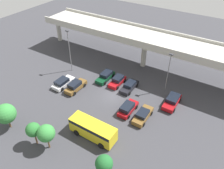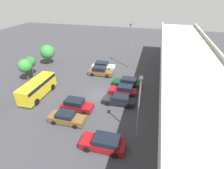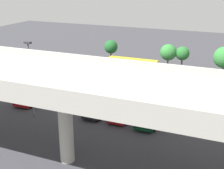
{
  "view_description": "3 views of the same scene",
  "coord_description": "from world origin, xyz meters",
  "px_view_note": "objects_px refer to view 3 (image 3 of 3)",
  "views": [
    {
      "loc": [
        16.44,
        -26.41,
        25.88
      ],
      "look_at": [
        -0.51,
        0.44,
        2.16
      ],
      "focal_mm": 35.0,
      "sensor_mm": 36.0,
      "label": 1
    },
    {
      "loc": [
        22.63,
        7.64,
        15.54
      ],
      "look_at": [
        -0.06,
        1.95,
        2.24
      ],
      "focal_mm": 28.0,
      "sensor_mm": 36.0,
      "label": 2
    },
    {
      "loc": [
        -11.52,
        30.94,
        13.86
      ],
      "look_at": [
        1.91,
        -1.03,
        1.73
      ],
      "focal_mm": 50.0,
      "sensor_mm": 36.0,
      "label": 3
    }
  ],
  "objects_px": {
    "shuttle_bus": "(131,67)",
    "lamp_post_near_aisle": "(30,74)",
    "parked_car_0": "(217,103)",
    "parked_car_2": "(150,117)",
    "parked_car_3": "(123,111)",
    "tree_front_centre": "(182,54)",
    "parked_car_7": "(32,96)",
    "tree_front_left": "(224,58)",
    "tree_front_far_right": "(111,47)",
    "parked_car_6": "(78,84)",
    "parked_car_1": "(190,100)",
    "parked_car_5": "(98,87)",
    "parked_car_4": "(99,107)",
    "tree_front_right": "(168,52)"
  },
  "relations": [
    {
      "from": "parked_car_7",
      "to": "tree_front_left",
      "type": "xyz_separation_m",
      "value": [
        -19.54,
        -18.61,
        2.09
      ]
    },
    {
      "from": "parked_car_3",
      "to": "tree_front_far_right",
      "type": "xyz_separation_m",
      "value": [
        8.9,
        -17.88,
        2.32
      ]
    },
    {
      "from": "parked_car_5",
      "to": "tree_front_centre",
      "type": "distance_m",
      "value": 15.22
    },
    {
      "from": "parked_car_3",
      "to": "tree_front_left",
      "type": "height_order",
      "value": "tree_front_left"
    },
    {
      "from": "parked_car_1",
      "to": "tree_front_far_right",
      "type": "height_order",
      "value": "tree_front_far_right"
    },
    {
      "from": "shuttle_bus",
      "to": "tree_front_left",
      "type": "distance_m",
      "value": 13.3
    },
    {
      "from": "parked_car_1",
      "to": "tree_front_right",
      "type": "height_order",
      "value": "tree_front_right"
    },
    {
      "from": "parked_car_7",
      "to": "parked_car_2",
      "type": "bearing_deg",
      "value": -90.68
    },
    {
      "from": "parked_car_4",
      "to": "tree_front_left",
      "type": "distance_m",
      "value": 21.71
    },
    {
      "from": "tree_front_left",
      "to": "tree_front_right",
      "type": "bearing_deg",
      "value": 3.41
    },
    {
      "from": "parked_car_7",
      "to": "tree_front_centre",
      "type": "height_order",
      "value": "tree_front_centre"
    },
    {
      "from": "parked_car_7",
      "to": "lamp_post_near_aisle",
      "type": "relative_size",
      "value": 0.62
    },
    {
      "from": "shuttle_bus",
      "to": "tree_front_centre",
      "type": "xyz_separation_m",
      "value": [
        -6.11,
        -5.44,
        1.29
      ]
    },
    {
      "from": "parked_car_0",
      "to": "shuttle_bus",
      "type": "xyz_separation_m",
      "value": [
        12.44,
        -7.06,
        0.84
      ]
    },
    {
      "from": "parked_car_3",
      "to": "tree_front_centre",
      "type": "distance_m",
      "value": 18.91
    },
    {
      "from": "shuttle_bus",
      "to": "lamp_post_near_aisle",
      "type": "bearing_deg",
      "value": -107.03
    },
    {
      "from": "parked_car_0",
      "to": "parked_car_2",
      "type": "distance_m",
      "value": 8.54
    },
    {
      "from": "parked_car_6",
      "to": "lamp_post_near_aisle",
      "type": "distance_m",
      "value": 9.83
    },
    {
      "from": "parked_car_2",
      "to": "parked_car_1",
      "type": "bearing_deg",
      "value": -26.68
    },
    {
      "from": "parked_car_2",
      "to": "tree_front_centre",
      "type": "relative_size",
      "value": 1.22
    },
    {
      "from": "tree_front_left",
      "to": "tree_front_far_right",
      "type": "distance_m",
      "value": 17.26
    },
    {
      "from": "shuttle_bus",
      "to": "tree_front_far_right",
      "type": "height_order",
      "value": "tree_front_far_right"
    },
    {
      "from": "lamp_post_near_aisle",
      "to": "tree_front_centre",
      "type": "relative_size",
      "value": 2.0
    },
    {
      "from": "tree_front_centre",
      "to": "parked_car_2",
      "type": "bearing_deg",
      "value": 91.51
    },
    {
      "from": "parked_car_3",
      "to": "tree_front_far_right",
      "type": "distance_m",
      "value": 20.11
    },
    {
      "from": "parked_car_1",
      "to": "tree_front_left",
      "type": "height_order",
      "value": "tree_front_left"
    },
    {
      "from": "lamp_post_near_aisle",
      "to": "tree_front_far_right",
      "type": "distance_m",
      "value": 21.05
    },
    {
      "from": "tree_front_centre",
      "to": "tree_front_right",
      "type": "relative_size",
      "value": 0.93
    },
    {
      "from": "shuttle_bus",
      "to": "parked_car_7",
      "type": "bearing_deg",
      "value": -119.65
    },
    {
      "from": "parked_car_2",
      "to": "parked_car_7",
      "type": "bearing_deg",
      "value": 89.32
    },
    {
      "from": "parked_car_1",
      "to": "tree_front_left",
      "type": "distance_m",
      "value": 13.28
    },
    {
      "from": "parked_car_1",
      "to": "parked_car_3",
      "type": "xyz_separation_m",
      "value": [
        5.85,
        5.78,
        -0.05
      ]
    },
    {
      "from": "parked_car_4",
      "to": "parked_car_5",
      "type": "height_order",
      "value": "parked_car_5"
    },
    {
      "from": "parked_car_0",
      "to": "parked_car_6",
      "type": "distance_m",
      "value": 17.09
    },
    {
      "from": "parked_car_5",
      "to": "parked_car_7",
      "type": "distance_m",
      "value": 8.08
    },
    {
      "from": "parked_car_3",
      "to": "parked_car_7",
      "type": "bearing_deg",
      "value": 89.72
    },
    {
      "from": "tree_front_left",
      "to": "parked_car_2",
      "type": "bearing_deg",
      "value": 73.8
    },
    {
      "from": "parked_car_4",
      "to": "tree_front_centre",
      "type": "bearing_deg",
      "value": -15.58
    },
    {
      "from": "parked_car_0",
      "to": "parked_car_3",
      "type": "bearing_deg",
      "value": -54.87
    },
    {
      "from": "parked_car_0",
      "to": "tree_front_right",
      "type": "distance_m",
      "value": 14.84
    },
    {
      "from": "parked_car_1",
      "to": "parked_car_4",
      "type": "distance_m",
      "value": 10.3
    },
    {
      "from": "shuttle_bus",
      "to": "tree_front_right",
      "type": "relative_size",
      "value": 1.72
    },
    {
      "from": "parked_car_3",
      "to": "parked_car_5",
      "type": "distance_m",
      "value": 8.03
    },
    {
      "from": "parked_car_0",
      "to": "parked_car_6",
      "type": "height_order",
      "value": "parked_car_0"
    },
    {
      "from": "parked_car_0",
      "to": "tree_front_centre",
      "type": "relative_size",
      "value": 1.21
    },
    {
      "from": "parked_car_0",
      "to": "parked_car_1",
      "type": "relative_size",
      "value": 0.98
    },
    {
      "from": "parked_car_6",
      "to": "tree_front_right",
      "type": "relative_size",
      "value": 1.13
    },
    {
      "from": "lamp_post_near_aisle",
      "to": "parked_car_4",
      "type": "bearing_deg",
      "value": -151.34
    },
    {
      "from": "parked_car_0",
      "to": "tree_front_far_right",
      "type": "xyz_separation_m",
      "value": [
        17.61,
        -11.75,
        2.33
      ]
    },
    {
      "from": "parked_car_3",
      "to": "tree_front_right",
      "type": "distance_m",
      "value": 18.32
    }
  ]
}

